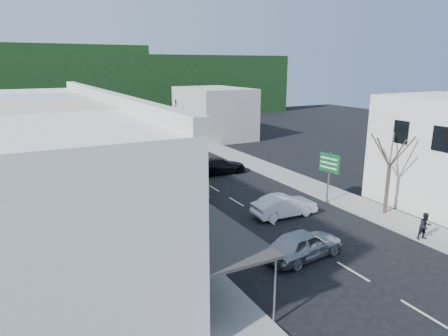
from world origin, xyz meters
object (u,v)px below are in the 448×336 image
at_px(pedestrian_left, 161,209).
at_px(street_tree, 389,167).
at_px(bus, 168,168).
at_px(traffic_signal, 176,119).
at_px(direction_sign, 328,179).
at_px(pedestrian_right, 425,226).
at_px(car_silver, 303,246).
at_px(car_red, 185,212).
at_px(car_white, 284,206).

relative_size(pedestrian_left, street_tree, 0.25).
distance_m(bus, pedestrian_left, 8.65).
height_order(bus, traffic_signal, traffic_signal).
bearing_deg(direction_sign, pedestrian_right, -95.67).
relative_size(car_silver, car_red, 0.96).
relative_size(car_white, street_tree, 0.64).
distance_m(car_white, pedestrian_left, 8.41).
distance_m(bus, direction_sign, 13.42).
distance_m(pedestrian_left, traffic_signal, 31.36).
distance_m(car_silver, car_red, 8.54).
height_order(car_red, traffic_signal, traffic_signal).
xyz_separation_m(direction_sign, traffic_signal, (0.00, 30.90, 0.80)).
bearing_deg(direction_sign, car_red, 162.00).
bearing_deg(bus, car_silver, -81.07).
distance_m(car_red, direction_sign, 11.00).
height_order(car_white, direction_sign, direction_sign).
xyz_separation_m(bus, pedestrian_right, (9.40, -17.80, -0.55)).
distance_m(bus, car_silver, 16.22).
relative_size(car_white, car_red, 0.96).
bearing_deg(car_white, bus, 25.16).
bearing_deg(street_tree, pedestrian_right, -110.32).
relative_size(pedestrian_left, pedestrian_right, 1.00).
bearing_deg(bus, traffic_signal, 69.47).
bearing_deg(direction_sign, traffic_signal, 80.64).
xyz_separation_m(car_silver, pedestrian_left, (-5.22, 8.17, 0.30)).
bearing_deg(car_white, pedestrian_left, 73.40).
height_order(bus, pedestrian_right, bus).
distance_m(car_red, traffic_signal, 31.26).
relative_size(bus, car_silver, 2.64).
height_order(street_tree, traffic_signal, street_tree).
relative_size(bus, pedestrian_right, 6.82).
xyz_separation_m(car_red, street_tree, (12.85, -5.22, 2.75)).
bearing_deg(pedestrian_left, car_red, -85.95).
bearing_deg(traffic_signal, pedestrian_right, 99.19).
bearing_deg(street_tree, car_red, 157.88).
height_order(car_silver, street_tree, street_tree).
distance_m(car_silver, street_tree, 9.87).
bearing_deg(car_white, car_silver, 155.31).
height_order(bus, pedestrian_left, bus).
height_order(direction_sign, traffic_signal, traffic_signal).
height_order(car_silver, car_red, same).
height_order(car_silver, car_white, same).
xyz_separation_m(car_white, traffic_signal, (4.35, 31.46, 2.07)).
distance_m(bus, pedestrian_right, 20.13).
bearing_deg(car_silver, bus, -0.94).
xyz_separation_m(car_silver, direction_sign, (7.10, 6.05, 1.27)).
relative_size(car_white, direction_sign, 1.12).
xyz_separation_m(car_white, car_red, (-6.45, 2.20, 0.00)).
distance_m(direction_sign, street_tree, 4.38).
xyz_separation_m(car_white, pedestrian_right, (4.85, -7.20, 0.30)).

